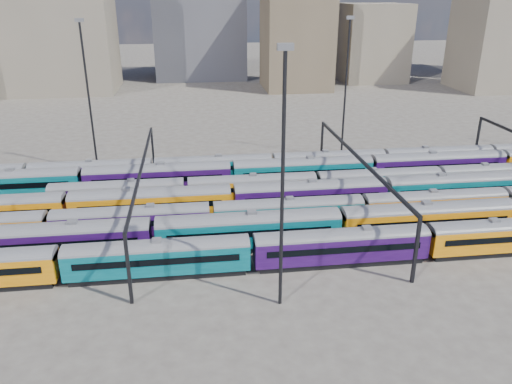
{
  "coord_description": "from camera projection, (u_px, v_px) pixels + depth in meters",
  "views": [
    {
      "loc": [
        -13.0,
        -64.26,
        29.66
      ],
      "look_at": [
        -4.46,
        0.99,
        3.0
      ],
      "focal_mm": 35.0,
      "sensor_mm": 36.0,
      "label": 1
    }
  ],
  "objects": [
    {
      "name": "rake_6",
      "position": [
        272.0,
        162.0,
        84.59
      ],
      "size": [
        118.59,
        2.89,
        4.86
      ],
      "color": "black",
      "rests_on": "ground"
    },
    {
      "name": "mast_2",
      "position": [
        283.0,
        175.0,
        45.69
      ],
      "size": [
        1.4,
        0.5,
        25.6
      ],
      "color": "black",
      "rests_on": "ground"
    },
    {
      "name": "gantry_2",
      "position": [
        358.0,
        165.0,
        70.41
      ],
      "size": [
        0.35,
        40.35,
        8.03
      ],
      "color": "black",
      "rests_on": "ground"
    },
    {
      "name": "gantry_1",
      "position": [
        142.0,
        174.0,
        66.8
      ],
      "size": [
        0.35,
        40.35,
        8.03
      ],
      "color": "black",
      "rests_on": "ground"
    },
    {
      "name": "rake_1",
      "position": [
        428.0,
        217.0,
        63.39
      ],
      "size": [
        114.14,
        3.34,
        5.64
      ],
      "color": "black",
      "rests_on": "ground"
    },
    {
      "name": "rake_5",
      "position": [
        303.0,
        169.0,
        80.35
      ],
      "size": [
        114.3,
        3.35,
        5.65
      ],
      "color": "black",
      "rests_on": "ground"
    },
    {
      "name": "rake_0",
      "position": [
        427.0,
        238.0,
        58.61
      ],
      "size": [
        124.38,
        3.03,
        5.11
      ],
      "color": "black",
      "rests_on": "ground"
    },
    {
      "name": "mast_1",
      "position": [
        88.0,
        92.0,
        83.12
      ],
      "size": [
        1.4,
        0.5,
        25.6
      ],
      "color": "black",
      "rests_on": "ground"
    },
    {
      "name": "rake_3",
      "position": [
        232.0,
        197.0,
        69.72
      ],
      "size": [
        133.39,
        3.25,
        5.49
      ],
      "color": "black",
      "rests_on": "ground"
    },
    {
      "name": "ground",
      "position": [
        288.0,
        212.0,
        71.75
      ],
      "size": [
        500.0,
        500.0,
        0.0
      ],
      "primitive_type": "plane",
      "color": "#46413C",
      "rests_on": "ground"
    },
    {
      "name": "rake_4",
      "position": [
        379.0,
        179.0,
        77.23
      ],
      "size": [
        98.29,
        2.88,
        4.84
      ],
      "color": "black",
      "rests_on": "ground"
    },
    {
      "name": "rake_2",
      "position": [
        212.0,
        214.0,
        64.84
      ],
      "size": [
        121.83,
        2.97,
        5.0
      ],
      "color": "black",
      "rests_on": "ground"
    },
    {
      "name": "mast_3",
      "position": [
        346.0,
        84.0,
        90.37
      ],
      "size": [
        1.4,
        0.5,
        25.6
      ],
      "color": "black",
      "rests_on": "ground"
    }
  ]
}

